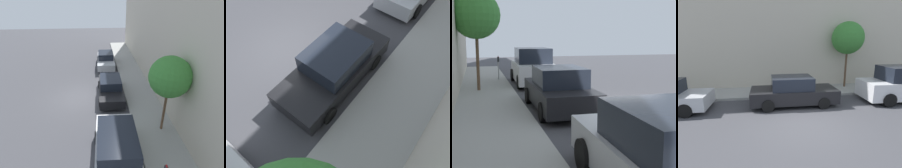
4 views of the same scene
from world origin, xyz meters
The scene contains 3 objects.
ground_plane centered at (0.00, 0.00, 0.00)m, with size 60.00×60.00×0.00m, color #424247.
sidewalk centered at (4.71, 0.00, 0.07)m, with size 2.43×32.00×0.15m.
parked_sedan_second centered at (2.37, 0.07, 0.73)m, with size 1.92×4.52×1.54m.
Camera 2 is at (5.33, -3.63, 6.71)m, focal length 35.00 mm.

